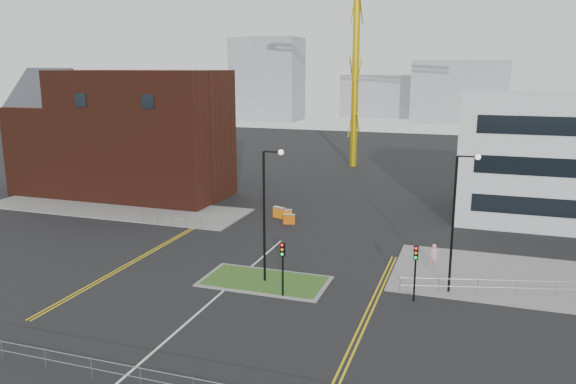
% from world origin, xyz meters
% --- Properties ---
extents(ground, '(200.00, 200.00, 0.00)m').
position_xyz_m(ground, '(0.00, 0.00, 0.00)').
color(ground, black).
rests_on(ground, ground).
extents(pavement_left, '(28.00, 8.00, 0.12)m').
position_xyz_m(pavement_left, '(-20.00, 22.00, 0.06)').
color(pavement_left, slate).
rests_on(pavement_left, ground).
extents(pavement_right, '(24.00, 10.00, 0.12)m').
position_xyz_m(pavement_right, '(22.00, 14.00, 0.06)').
color(pavement_right, slate).
rests_on(pavement_right, ground).
extents(island_kerb, '(8.60, 4.60, 0.08)m').
position_xyz_m(island_kerb, '(2.00, 8.00, 0.04)').
color(island_kerb, slate).
rests_on(island_kerb, ground).
extents(grass_island, '(8.00, 4.00, 0.12)m').
position_xyz_m(grass_island, '(2.00, 8.00, 0.06)').
color(grass_island, '#2A511B').
rests_on(grass_island, ground).
extents(brick_building, '(24.20, 10.07, 14.24)m').
position_xyz_m(brick_building, '(-22.97, 28.00, 6.85)').
color(brick_building, '#3F1A0F').
rests_on(brick_building, ground).
extents(streetlamp_island, '(1.46, 0.36, 9.18)m').
position_xyz_m(streetlamp_island, '(2.22, 8.00, 5.41)').
color(streetlamp_island, black).
rests_on(streetlamp_island, ground).
extents(streetlamp_right_near, '(1.46, 0.36, 9.18)m').
position_xyz_m(streetlamp_right_near, '(14.22, 10.00, 5.41)').
color(streetlamp_right_near, black).
rests_on(streetlamp_right_near, ground).
extents(traffic_light_island, '(0.28, 0.33, 3.65)m').
position_xyz_m(traffic_light_island, '(4.00, 5.98, 2.57)').
color(traffic_light_island, black).
rests_on(traffic_light_island, ground).
extents(traffic_light_right, '(0.28, 0.33, 3.65)m').
position_xyz_m(traffic_light_right, '(12.00, 7.98, 2.57)').
color(traffic_light_right, black).
rests_on(traffic_light_right, ground).
extents(railing_front, '(24.05, 0.05, 1.10)m').
position_xyz_m(railing_front, '(0.00, -6.00, 0.78)').
color(railing_front, gray).
rests_on(railing_front, ground).
extents(railing_left, '(6.05, 0.05, 1.10)m').
position_xyz_m(railing_left, '(-11.00, 18.00, 0.74)').
color(railing_left, gray).
rests_on(railing_left, ground).
extents(railing_right, '(19.05, 5.05, 1.10)m').
position_xyz_m(railing_right, '(20.50, 11.50, 0.78)').
color(railing_right, gray).
rests_on(railing_right, ground).
extents(centre_line, '(0.15, 30.00, 0.01)m').
position_xyz_m(centre_line, '(0.00, 2.00, 0.01)').
color(centre_line, silver).
rests_on(centre_line, ground).
extents(yellow_left_a, '(0.12, 24.00, 0.01)m').
position_xyz_m(yellow_left_a, '(-9.00, 10.00, 0.01)').
color(yellow_left_a, gold).
rests_on(yellow_left_a, ground).
extents(yellow_left_b, '(0.12, 24.00, 0.01)m').
position_xyz_m(yellow_left_b, '(-8.70, 10.00, 0.01)').
color(yellow_left_b, gold).
rests_on(yellow_left_b, ground).
extents(yellow_right_a, '(0.12, 20.00, 0.01)m').
position_xyz_m(yellow_right_a, '(9.50, 6.00, 0.01)').
color(yellow_right_a, gold).
rests_on(yellow_right_a, ground).
extents(yellow_right_b, '(0.12, 20.00, 0.01)m').
position_xyz_m(yellow_right_b, '(9.80, 6.00, 0.01)').
color(yellow_right_b, gold).
rests_on(yellow_right_b, ground).
extents(skyline_a, '(18.00, 12.00, 22.00)m').
position_xyz_m(skyline_a, '(-40.00, 120.00, 11.00)').
color(skyline_a, gray).
rests_on(skyline_a, ground).
extents(skyline_b, '(24.00, 12.00, 16.00)m').
position_xyz_m(skyline_b, '(10.00, 130.00, 8.00)').
color(skyline_b, gray).
rests_on(skyline_b, ground).
extents(skyline_d, '(30.00, 12.00, 12.00)m').
position_xyz_m(skyline_d, '(-8.00, 140.00, 6.00)').
color(skyline_d, gray).
rests_on(skyline_d, ground).
extents(pedestrian, '(0.66, 0.46, 1.75)m').
position_xyz_m(pedestrian, '(12.69, 14.64, 0.88)').
color(pedestrian, pink).
rests_on(pedestrian, ground).
extents(barrier_left, '(1.13, 0.57, 0.91)m').
position_xyz_m(barrier_left, '(-1.88, 24.00, 0.49)').
color(barrier_left, orange).
rests_on(barrier_left, ground).
extents(barrier_mid, '(1.33, 0.90, 1.07)m').
position_xyz_m(barrier_mid, '(-2.63, 24.00, 0.58)').
color(barrier_mid, orange).
rests_on(barrier_mid, ground).
extents(barrier_right, '(1.15, 0.64, 0.92)m').
position_xyz_m(barrier_right, '(-1.00, 22.22, 0.50)').
color(barrier_right, '#CC570B').
rests_on(barrier_right, ground).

